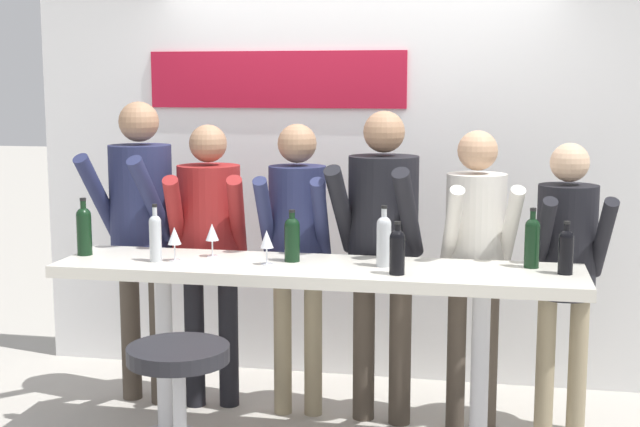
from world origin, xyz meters
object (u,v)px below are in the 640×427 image
object	(u,v)px
tasting_table	(317,293)
bar_stool	(179,400)
wine_bottle_0	(84,229)
wine_bottle_4	(397,250)
wine_bottle_2	(292,237)
wine_bottle_5	(532,240)
person_center_right	(476,246)
person_right	(566,255)
person_center_left	(297,236)
wine_bottle_1	(566,249)
wine_bottle_3	(155,236)
person_center	(382,233)
person_left	(209,235)
person_far_left	(141,218)
wine_glass_1	(174,237)
wine_bottle_6	(384,239)
wine_glass_2	(212,233)
wine_glass_0	(267,240)

from	to	relation	value
tasting_table	bar_stool	size ratio (longest dim) A/B	3.50
wine_bottle_0	wine_bottle_4	distance (m)	1.70
wine_bottle_2	wine_bottle_5	xyz separation A→B (m)	(1.20, 0.08, 0.01)
person_center_right	wine_bottle_2	world-z (taller)	person_center_right
bar_stool	person_right	distance (m)	2.19
person_center_left	person_center_right	distance (m)	1.00
wine_bottle_1	wine_bottle_4	world-z (taller)	same
wine_bottle_2	person_center_left	bearing A→B (deg)	99.36
person_right	wine_bottle_5	world-z (taller)	person_right
wine_bottle_5	wine_bottle_3	bearing A→B (deg)	-173.51
bar_stool	wine_bottle_2	bearing A→B (deg)	66.79
person_right	wine_bottle_1	bearing A→B (deg)	-102.70
wine_bottle_3	person_center_right	bearing A→B (deg)	19.32
person_center	wine_bottle_5	world-z (taller)	person_center
person_left	tasting_table	bearing A→B (deg)	-48.00
person_center	wine_bottle_2	distance (m)	0.60
wine_bottle_0	wine_bottle_2	size ratio (longest dim) A/B	1.14
person_far_left	wine_glass_1	size ratio (longest dim) A/B	10.18
person_far_left	wine_bottle_6	xyz separation A→B (m)	(1.50, -0.52, 0.02)
wine_glass_1	tasting_table	bearing A→B (deg)	3.09
person_center_right	wine_bottle_4	size ratio (longest dim) A/B	6.43
wine_glass_2	wine_glass_1	bearing A→B (deg)	-136.65
wine_glass_2	wine_bottle_4	bearing A→B (deg)	-13.94
wine_bottle_5	wine_glass_0	distance (m)	1.32
tasting_table	bar_stool	world-z (taller)	tasting_table
person_center_left	person_right	bearing A→B (deg)	-3.23
person_left	person_right	xyz separation A→B (m)	(2.01, -0.02, -0.04)
wine_bottle_1	wine_bottle_5	xyz separation A→B (m)	(-0.15, 0.12, 0.02)
person_center	wine_bottle_1	bearing A→B (deg)	-17.45
person_center	person_center_right	bearing A→B (deg)	8.76
wine_bottle_1	wine_glass_1	size ratio (longest dim) A/B	1.46
wine_bottle_4	wine_glass_2	bearing A→B (deg)	166.06
wine_bottle_2	wine_glass_1	xyz separation A→B (m)	(-0.60, -0.10, -0.00)
wine_bottle_4	wine_bottle_5	distance (m)	0.70
person_center_left	wine_bottle_4	xyz separation A→B (m)	(0.64, -0.66, 0.07)
tasting_table	wine_glass_2	size ratio (longest dim) A/B	15.05
wine_bottle_5	person_far_left	bearing A→B (deg)	169.68
wine_bottle_5	wine_bottle_6	size ratio (longest dim) A/B	0.97
tasting_table	person_right	world-z (taller)	person_right
person_right	wine_bottle_4	world-z (taller)	person_right
tasting_table	wine_glass_1	size ratio (longest dim) A/B	15.05
bar_stool	person_center_left	world-z (taller)	person_center_left
tasting_table	person_left	size ratio (longest dim) A/B	1.59
person_far_left	wine_bottle_0	xyz separation A→B (m)	(-0.10, -0.53, 0.02)
wine_glass_0	wine_glass_2	size ratio (longest dim) A/B	1.00
tasting_table	bar_stool	bearing A→B (deg)	-123.59
person_center_left	wine_bottle_6	xyz separation A→B (m)	(0.55, -0.48, 0.09)
wine_bottle_3	wine_glass_1	xyz separation A→B (m)	(0.09, 0.03, -0.01)
wine_bottle_6	wine_bottle_3	bearing A→B (deg)	-174.93
wine_bottle_6	wine_glass_2	bearing A→B (deg)	175.29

